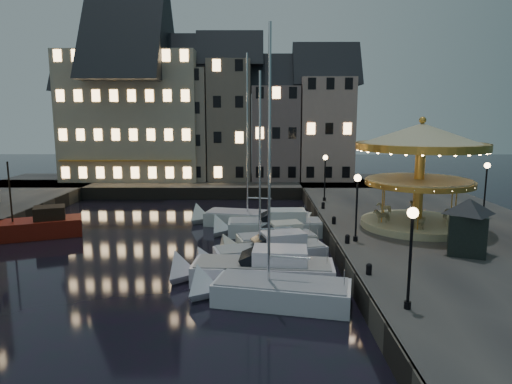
{
  "coord_description": "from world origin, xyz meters",
  "views": [
    {
      "loc": [
        1.18,
        -26.38,
        9.0
      ],
      "look_at": [
        1.0,
        8.0,
        3.2
      ],
      "focal_mm": 32.0,
      "sensor_mm": 36.0,
      "label": 1
    }
  ],
  "objects_px": {
    "bollard_a": "(369,268)",
    "carousel": "(421,155)",
    "streetlamp_d": "(486,182)",
    "streetlamp_c": "(325,171)",
    "motorboat_c": "(264,254)",
    "red_fishing_boat": "(31,228)",
    "streetlamp_b": "(357,198)",
    "motorboat_e": "(270,227)",
    "streetlamp_a": "(411,243)",
    "motorboat_d": "(270,242)",
    "motorboat_f": "(251,219)",
    "ticket_kiosk": "(468,217)",
    "motorboat_b": "(256,271)",
    "bollard_c": "(334,220)",
    "motorboat_a": "(270,292)",
    "bollard_b": "(347,238)",
    "bollard_d": "(323,205)"
  },
  "relations": [
    {
      "from": "motorboat_e",
      "to": "ticket_kiosk",
      "type": "distance_m",
      "value": 14.25
    },
    {
      "from": "motorboat_e",
      "to": "streetlamp_d",
      "type": "bearing_deg",
      "value": 2.35
    },
    {
      "from": "streetlamp_a",
      "to": "motorboat_d",
      "type": "distance_m",
      "value": 13.54
    },
    {
      "from": "motorboat_f",
      "to": "ticket_kiosk",
      "type": "height_order",
      "value": "motorboat_f"
    },
    {
      "from": "motorboat_c",
      "to": "red_fishing_boat",
      "type": "height_order",
      "value": "motorboat_c"
    },
    {
      "from": "motorboat_f",
      "to": "motorboat_a",
      "type": "bearing_deg",
      "value": -85.61
    },
    {
      "from": "motorboat_b",
      "to": "bollard_c",
      "type": "bearing_deg",
      "value": 55.69
    },
    {
      "from": "motorboat_a",
      "to": "bollard_b",
      "type": "bearing_deg",
      "value": 50.74
    },
    {
      "from": "motorboat_b",
      "to": "carousel",
      "type": "bearing_deg",
      "value": 32.89
    },
    {
      "from": "bollard_a",
      "to": "streetlamp_b",
      "type": "bearing_deg",
      "value": 84.29
    },
    {
      "from": "bollard_a",
      "to": "carousel",
      "type": "xyz_separation_m",
      "value": [
        5.6,
        9.57,
        4.71
      ]
    },
    {
      "from": "motorboat_c",
      "to": "carousel",
      "type": "relative_size",
      "value": 1.2
    },
    {
      "from": "bollard_a",
      "to": "motorboat_e",
      "type": "bearing_deg",
      "value": 110.1
    },
    {
      "from": "bollard_a",
      "to": "bollard_b",
      "type": "bearing_deg",
      "value": 90.0
    },
    {
      "from": "carousel",
      "to": "streetlamp_b",
      "type": "bearing_deg",
      "value": -144.5
    },
    {
      "from": "motorboat_b",
      "to": "streetlamp_c",
      "type": "bearing_deg",
      "value": 70.23
    },
    {
      "from": "streetlamp_d",
      "to": "bollard_d",
      "type": "relative_size",
      "value": 7.32
    },
    {
      "from": "carousel",
      "to": "red_fishing_boat",
      "type": "bearing_deg",
      "value": 175.93
    },
    {
      "from": "bollard_c",
      "to": "motorboat_d",
      "type": "xyz_separation_m",
      "value": [
        -4.61,
        -2.47,
        -0.97
      ]
    },
    {
      "from": "bollard_a",
      "to": "motorboat_d",
      "type": "height_order",
      "value": "motorboat_d"
    },
    {
      "from": "streetlamp_b",
      "to": "motorboat_b",
      "type": "bearing_deg",
      "value": -149.34
    },
    {
      "from": "motorboat_a",
      "to": "bollard_d",
      "type": "bearing_deg",
      "value": 73.57
    },
    {
      "from": "streetlamp_c",
      "to": "motorboat_a",
      "type": "distance_m",
      "value": 20.95
    },
    {
      "from": "streetlamp_a",
      "to": "carousel",
      "type": "distance_m",
      "value": 14.64
    },
    {
      "from": "motorboat_a",
      "to": "ticket_kiosk",
      "type": "xyz_separation_m",
      "value": [
        11.1,
        3.84,
        2.9
      ]
    },
    {
      "from": "bollard_b",
      "to": "carousel",
      "type": "relative_size",
      "value": 0.07
    },
    {
      "from": "bollard_a",
      "to": "motorboat_a",
      "type": "bearing_deg",
      "value": -174.99
    },
    {
      "from": "streetlamp_a",
      "to": "motorboat_b",
      "type": "xyz_separation_m",
      "value": [
        -6.16,
        6.35,
        -3.37
      ]
    },
    {
      "from": "motorboat_d",
      "to": "red_fishing_boat",
      "type": "xyz_separation_m",
      "value": [
        -17.76,
        3.52,
        0.06
      ]
    },
    {
      "from": "ticket_kiosk",
      "to": "bollard_c",
      "type": "bearing_deg",
      "value": 131.42
    },
    {
      "from": "bollard_c",
      "to": "bollard_d",
      "type": "xyz_separation_m",
      "value": [
        0.0,
        5.5,
        0.0
      ]
    },
    {
      "from": "ticket_kiosk",
      "to": "bollard_d",
      "type": "bearing_deg",
      "value": 116.41
    },
    {
      "from": "carousel",
      "to": "bollard_b",
      "type": "bearing_deg",
      "value": -144.02
    },
    {
      "from": "bollard_a",
      "to": "motorboat_c",
      "type": "xyz_separation_m",
      "value": [
        -5.08,
        5.33,
        -0.93
      ]
    },
    {
      "from": "motorboat_c",
      "to": "red_fishing_boat",
      "type": "xyz_separation_m",
      "value": [
        -17.29,
        6.22,
        0.02
      ]
    },
    {
      "from": "streetlamp_b",
      "to": "motorboat_f",
      "type": "xyz_separation_m",
      "value": [
        -6.65,
        9.27,
        -3.49
      ]
    },
    {
      "from": "streetlamp_d",
      "to": "streetlamp_c",
      "type": "bearing_deg",
      "value": 150.09
    },
    {
      "from": "bollard_c",
      "to": "red_fishing_boat",
      "type": "relative_size",
      "value": 0.07
    },
    {
      "from": "bollard_a",
      "to": "carousel",
      "type": "bearing_deg",
      "value": 59.65
    },
    {
      "from": "motorboat_f",
      "to": "ticket_kiosk",
      "type": "xyz_separation_m",
      "value": [
        12.3,
        -11.86,
        2.91
      ]
    },
    {
      "from": "bollard_b",
      "to": "ticket_kiosk",
      "type": "bearing_deg",
      "value": -18.46
    },
    {
      "from": "streetlamp_c",
      "to": "motorboat_e",
      "type": "xyz_separation_m",
      "value": [
        -5.11,
        -7.17,
        -3.37
      ]
    },
    {
      "from": "bollard_d",
      "to": "bollard_c",
      "type": "bearing_deg",
      "value": -90.0
    },
    {
      "from": "streetlamp_a",
      "to": "streetlamp_d",
      "type": "relative_size",
      "value": 1.0
    },
    {
      "from": "streetlamp_d",
      "to": "bollard_a",
      "type": "xyz_separation_m",
      "value": [
        -11.9,
        -13.0,
        -2.41
      ]
    },
    {
      "from": "motorboat_f",
      "to": "bollard_a",
      "type": "bearing_deg",
      "value": -68.39
    },
    {
      "from": "bollard_d",
      "to": "bollard_a",
      "type": "bearing_deg",
      "value": -90.0
    },
    {
      "from": "bollard_a",
      "to": "motorboat_b",
      "type": "relative_size",
      "value": 0.07
    },
    {
      "from": "streetlamp_a",
      "to": "bollard_d",
      "type": "distance_m",
      "value": 20.15
    },
    {
      "from": "motorboat_d",
      "to": "motorboat_e",
      "type": "bearing_deg",
      "value": 88.62
    }
  ]
}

